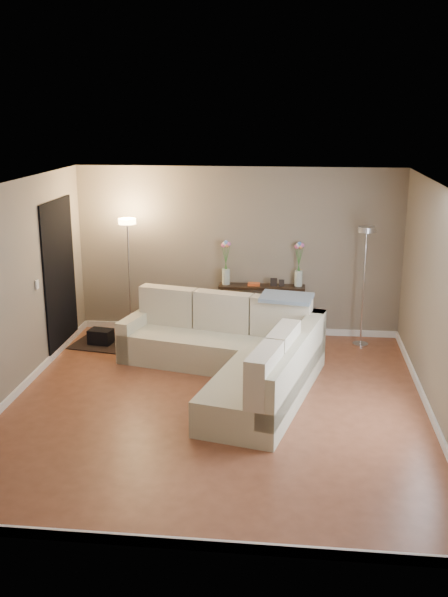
# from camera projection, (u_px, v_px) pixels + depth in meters

# --- Properties ---
(floor) EXTENTS (5.00, 5.50, 0.01)m
(floor) POSITION_uv_depth(u_px,v_px,m) (217.00, 405.00, 7.98)
(floor) COLOR brown
(floor) RESTS_ON ground
(ceiling) EXTENTS (5.00, 5.50, 0.01)m
(ceiling) POSITION_uv_depth(u_px,v_px,m) (216.00, 186.00, 7.26)
(ceiling) COLOR white
(ceiling) RESTS_ON ground
(wall_back) EXTENTS (5.00, 0.02, 2.60)m
(wall_back) POSITION_uv_depth(u_px,v_px,m) (238.00, 252.00, 10.26)
(wall_back) COLOR gray
(wall_back) RESTS_ON ground
(wall_front) EXTENTS (5.00, 0.02, 2.60)m
(wall_front) POSITION_uv_depth(u_px,v_px,m) (172.00, 401.00, 4.98)
(wall_front) COLOR gray
(wall_front) RESTS_ON ground
(wall_left) EXTENTS (0.02, 5.50, 2.60)m
(wall_left) POSITION_uv_depth(u_px,v_px,m) (7.00, 294.00, 7.89)
(wall_left) COLOR gray
(wall_left) RESTS_ON ground
(wall_right) EXTENTS (0.02, 5.50, 2.60)m
(wall_right) POSITION_uv_depth(u_px,v_px,m) (441.00, 308.00, 7.35)
(wall_right) COLOR gray
(wall_right) RESTS_ON ground
(baseboard_back) EXTENTS (5.00, 0.03, 0.10)m
(baseboard_back) POSITION_uv_depth(u_px,v_px,m) (237.00, 329.00, 10.58)
(baseboard_back) COLOR white
(baseboard_back) RESTS_ON ground
(baseboard_front) EXTENTS (5.00, 0.03, 0.10)m
(baseboard_front) POSITION_uv_depth(u_px,v_px,m) (176.00, 543.00, 5.35)
(baseboard_front) COLOR white
(baseboard_front) RESTS_ON ground
(baseboard_left) EXTENTS (0.03, 5.50, 0.10)m
(baseboard_left) POSITION_uv_depth(u_px,v_px,m) (18.00, 391.00, 8.22)
(baseboard_left) COLOR white
(baseboard_left) RESTS_ON ground
(baseboard_right) EXTENTS (0.03, 5.50, 0.10)m
(baseboard_right) POSITION_uv_depth(u_px,v_px,m) (429.00, 411.00, 7.70)
(baseboard_right) COLOR white
(baseboard_right) RESTS_ON ground
(doorway) EXTENTS (0.02, 1.20, 2.20)m
(doorway) POSITION_uv_depth(u_px,v_px,m) (60.00, 276.00, 9.56)
(doorway) COLOR black
(doorway) RESTS_ON ground
(switch_plate) EXTENTS (0.02, 0.08, 0.12)m
(switch_plate) POSITION_uv_depth(u_px,v_px,m) (37.00, 284.00, 8.72)
(switch_plate) COLOR white
(switch_plate) RESTS_ON ground
(sectional_sofa) EXTENTS (2.88, 3.19, 0.97)m
(sectional_sofa) POSITION_uv_depth(u_px,v_px,m) (236.00, 353.00, 8.67)
(sectional_sofa) COLOR beige
(sectional_sofa) RESTS_ON floor
(throw_blanket) EXTENTS (0.75, 0.52, 0.09)m
(throw_blanket) POSITION_uv_depth(u_px,v_px,m) (286.00, 298.00, 8.95)
(throw_blanket) COLOR gray
(throw_blanket) RESTS_ON sectional_sofa
(console_table) EXTENTS (1.32, 0.37, 0.81)m
(console_table) POSITION_uv_depth(u_px,v_px,m) (256.00, 307.00, 10.34)
(console_table) COLOR black
(console_table) RESTS_ON floor
(leaning_mirror) EXTENTS (0.93, 0.06, 0.73)m
(leaning_mirror) POSITION_uv_depth(u_px,v_px,m) (263.00, 259.00, 10.30)
(leaning_mirror) COLOR black
(leaning_mirror) RESTS_ON console_table
(table_decor) EXTENTS (0.56, 0.12, 0.13)m
(table_decor) POSITION_uv_depth(u_px,v_px,m) (262.00, 284.00, 10.19)
(table_decor) COLOR #D45525
(table_decor) RESTS_ON console_table
(flower_vase_left) EXTENTS (0.15, 0.12, 0.69)m
(flower_vase_left) POSITION_uv_depth(u_px,v_px,m) (226.00, 266.00, 10.21)
(flower_vase_left) COLOR silver
(flower_vase_left) RESTS_ON console_table
(flower_vase_right) EXTENTS (0.15, 0.12, 0.69)m
(flower_vase_right) POSITION_uv_depth(u_px,v_px,m) (299.00, 267.00, 10.10)
(flower_vase_right) COLOR silver
(flower_vase_right) RESTS_ON console_table
(floor_lamp_lit) EXTENTS (0.30, 0.30, 1.85)m
(floor_lamp_lit) POSITION_uv_depth(u_px,v_px,m) (129.00, 254.00, 10.02)
(floor_lamp_lit) COLOR silver
(floor_lamp_lit) RESTS_ON floor
(floor_lamp_unlit) EXTENTS (0.32, 0.32, 1.80)m
(floor_lamp_unlit) POSITION_uv_depth(u_px,v_px,m) (365.00, 263.00, 9.65)
(floor_lamp_unlit) COLOR silver
(floor_lamp_unlit) RESTS_ON floor
(charcoal_rug) EXTENTS (1.35, 1.10, 0.02)m
(charcoal_rug) POSITION_uv_depth(u_px,v_px,m) (116.00, 343.00, 10.08)
(charcoal_rug) COLOR black
(charcoal_rug) RESTS_ON floor
(black_bag) EXTENTS (0.38, 0.30, 0.22)m
(black_bag) POSITION_uv_depth(u_px,v_px,m) (101.00, 337.00, 10.01)
(black_bag) COLOR black
(black_bag) RESTS_ON charcoal_rug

